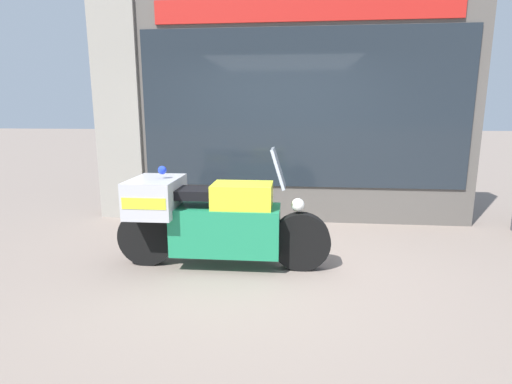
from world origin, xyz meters
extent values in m
plane|color=gray|center=(0.00, 0.00, 0.00)|extent=(60.00, 60.00, 0.00)
cube|color=#56514C|center=(0.00, 2.00, 1.63)|extent=(5.63, 0.40, 3.25)
cube|color=gray|center=(-2.46, 2.03, 1.63)|extent=(0.70, 0.55, 3.25)
cube|color=#1E262D|center=(0.32, 1.79, 1.68)|extent=(4.70, 0.02, 2.25)
cube|color=red|center=(0.32, 1.78, 3.02)|extent=(4.23, 0.03, 0.32)
cube|color=slate|center=(0.28, 2.01, 0.28)|extent=(4.48, 0.30, 0.55)
cube|color=silver|center=(0.28, 2.15, 1.17)|extent=(4.48, 0.02, 1.29)
cube|color=beige|center=(0.28, 2.01, 1.81)|extent=(4.48, 0.30, 0.02)
cube|color=#C68E19|center=(-1.40, 2.01, 1.85)|extent=(0.18, 0.04, 0.06)
cube|color=maroon|center=(-0.56, 2.01, 1.85)|extent=(0.18, 0.04, 0.06)
cube|color=#195623|center=(0.28, 2.01, 1.85)|extent=(0.18, 0.04, 0.06)
cube|color=#B7B2A8|center=(1.12, 2.01, 1.85)|extent=(0.18, 0.04, 0.06)
cube|color=navy|center=(1.96, 2.01, 1.85)|extent=(0.18, 0.04, 0.06)
cube|color=yellow|center=(-0.76, 1.94, 0.69)|extent=(0.19, 0.04, 0.27)
cube|color=orange|center=(1.32, 1.94, 0.69)|extent=(0.19, 0.02, 0.27)
cylinder|color=black|center=(0.32, -0.05, 0.31)|extent=(0.62, 0.15, 0.62)
cylinder|color=black|center=(-1.36, -0.07, 0.31)|extent=(0.62, 0.15, 0.62)
cube|color=#1E8456|center=(-0.48, -0.06, 0.42)|extent=(1.14, 0.49, 0.50)
cube|color=yellow|center=(-0.31, -0.06, 0.78)|extent=(0.63, 0.44, 0.28)
cube|color=black|center=(-0.74, -0.07, 0.81)|extent=(0.67, 0.37, 0.10)
cube|color=#B7B7BC|center=(-1.24, -0.07, 0.77)|extent=(0.50, 0.72, 0.38)
cube|color=yellow|center=(-1.24, -0.07, 0.77)|extent=(0.45, 0.73, 0.11)
cube|color=#B2BCC6|center=(0.07, -0.06, 1.09)|extent=(0.16, 0.34, 0.41)
sphere|color=white|center=(0.27, -0.05, 0.71)|extent=(0.14, 0.14, 0.14)
sphere|color=blue|center=(-1.15, -0.07, 1.05)|extent=(0.09, 0.09, 0.09)
camera|label=1|loc=(0.25, -4.10, 1.67)|focal=28.00mm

